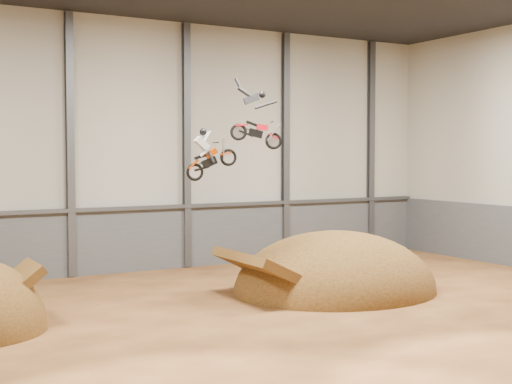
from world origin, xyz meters
The scene contains 11 objects.
floor centered at (0.00, 0.00, 0.00)m, with size 40.00×40.00×0.00m, color #553016.
back_wall centered at (0.00, 15.00, 7.00)m, with size 40.00×0.10×14.00m, color #B2AF9E.
lower_band_back centered at (0.00, 14.90, 1.75)m, with size 39.80×0.18×3.50m, color #505357.
steel_rail centered at (0.00, 14.75, 3.55)m, with size 39.80×0.35×0.20m, color #47494F.
steel_column_2 centered at (-3.33, 14.80, 7.00)m, with size 0.40×0.36×13.90m, color #47494F.
steel_column_3 centered at (3.33, 14.80, 7.00)m, with size 0.40×0.36×13.90m, color #47494F.
steel_column_4 centered at (10.00, 14.80, 7.00)m, with size 0.40×0.36×13.90m, color #47494F.
steel_column_5 centered at (16.67, 14.80, 7.00)m, with size 0.40×0.36×13.90m, color #47494F.
landing_ramp centered at (6.53, 4.72, 0.00)m, with size 9.97×8.82×5.75m, color #422910.
fmx_rider_a centered at (-0.26, 3.84, 6.77)m, with size 2.27×0.86×2.05m, color #C23C00, non-canonical shape.
fmx_rider_b centered at (1.42, 3.52, 8.18)m, with size 2.95×0.84×2.53m, color red, non-canonical shape.
Camera 1 is at (-13.30, -22.62, 6.49)m, focal length 50.00 mm.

